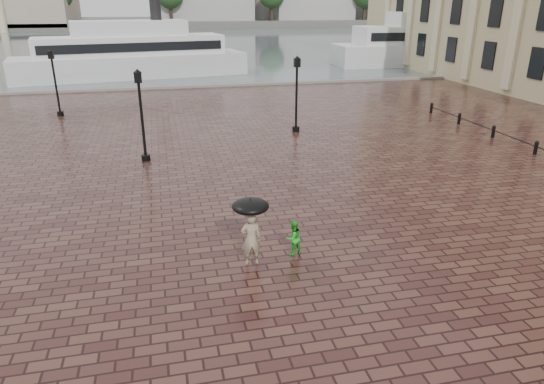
% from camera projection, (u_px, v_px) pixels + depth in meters
% --- Properties ---
extents(ground, '(300.00, 300.00, 0.00)m').
position_uv_depth(ground, '(321.00, 235.00, 16.75)').
color(ground, '#321917').
rests_on(ground, ground).
extents(harbour_water, '(240.00, 240.00, 0.00)m').
position_uv_depth(harbour_water, '(180.00, 40.00, 100.15)').
color(harbour_water, '#4E595E').
rests_on(harbour_water, ground).
extents(quay_edge, '(80.00, 0.60, 0.30)m').
position_uv_depth(quay_edge, '(214.00, 87.00, 45.76)').
color(quay_edge, slate).
rests_on(quay_edge, ground).
extents(far_shore, '(300.00, 60.00, 2.00)m').
position_uv_depth(far_shore, '(169.00, 22.00, 161.42)').
color(far_shore, '#4C4C47').
rests_on(far_shore, ground).
extents(bollard_row, '(0.22, 21.22, 0.73)m').
position_uv_depth(bollard_row, '(536.00, 147.00, 25.42)').
color(bollard_row, black).
rests_on(bollard_row, ground).
extents(street_lamps, '(15.44, 12.44, 4.40)m').
position_uv_depth(street_lamps, '(161.00, 95.00, 28.75)').
color(street_lamps, black).
rests_on(street_lamps, ground).
extents(adult_pedestrian, '(0.65, 0.46, 1.70)m').
position_uv_depth(adult_pedestrian, '(251.00, 239.00, 14.59)').
color(adult_pedestrian, gray).
rests_on(adult_pedestrian, ground).
extents(child_pedestrian, '(0.70, 0.64, 1.16)m').
position_uv_depth(child_pedestrian, '(293.00, 238.00, 15.25)').
color(child_pedestrian, green).
rests_on(child_pedestrian, ground).
extents(ferry_near, '(24.39, 9.69, 7.80)m').
position_uv_depth(ferry_near, '(132.00, 54.00, 50.91)').
color(ferry_near, silver).
rests_on(ferry_near, ground).
extents(ferry_far, '(26.83, 7.92, 8.69)m').
position_uv_depth(ferry_far, '(439.00, 43.00, 61.16)').
color(ferry_far, silver).
rests_on(ferry_far, ground).
extents(umbrella, '(1.10, 1.10, 1.14)m').
position_uv_depth(umbrella, '(250.00, 206.00, 14.20)').
color(umbrella, black).
rests_on(umbrella, ground).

